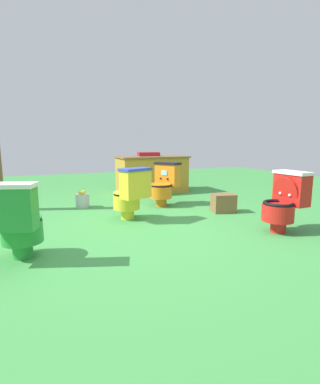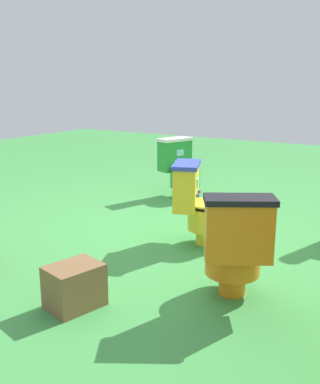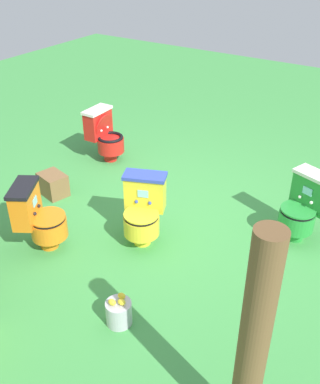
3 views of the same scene
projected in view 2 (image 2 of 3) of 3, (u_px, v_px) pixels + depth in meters
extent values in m
plane|color=#429947|center=(153.00, 232.00, 4.30)|extent=(14.00, 14.00, 0.00)
cylinder|color=yellow|center=(206.00, 236.00, 3.97)|extent=(0.23, 0.23, 0.14)
cylinder|color=yellow|center=(209.00, 218.00, 3.92)|extent=(0.48, 0.48, 0.20)
torus|color=black|center=(209.00, 206.00, 3.90)|extent=(0.46, 0.46, 0.04)
cylinder|color=#3347B2|center=(209.00, 211.00, 3.91)|extent=(0.31, 0.31, 0.01)
cube|color=yellow|center=(186.00, 188.00, 3.89)|extent=(0.45, 0.33, 0.37)
cube|color=#3347B2|center=(187.00, 165.00, 3.84)|extent=(0.48, 0.36, 0.04)
cube|color=#8CE0E5|center=(198.00, 183.00, 3.86)|extent=(0.10, 0.05, 0.08)
cylinder|color=yellow|center=(209.00, 203.00, 3.89)|extent=(0.47, 0.47, 0.02)
sphere|color=#3347B2|center=(199.00, 192.00, 3.95)|extent=(0.04, 0.04, 0.04)
sphere|color=#3347B2|center=(198.00, 196.00, 3.82)|extent=(0.04, 0.04, 0.04)
cylinder|color=green|center=(184.00, 192.00, 5.54)|extent=(0.23, 0.23, 0.14)
cylinder|color=green|center=(185.00, 179.00, 5.49)|extent=(0.47, 0.47, 0.20)
torus|color=black|center=(185.00, 170.00, 5.46)|extent=(0.45, 0.45, 0.04)
cylinder|color=white|center=(185.00, 174.00, 5.47)|extent=(0.31, 0.31, 0.01)
cube|color=green|center=(175.00, 156.00, 5.58)|extent=(0.45, 0.32, 0.37)
cube|color=white|center=(175.00, 139.00, 5.53)|extent=(0.48, 0.35, 0.04)
cube|color=#8CE0E5|center=(180.00, 153.00, 5.49)|extent=(0.11, 0.04, 0.08)
cylinder|color=green|center=(185.00, 168.00, 5.46)|extent=(0.46, 0.46, 0.02)
sphere|color=white|center=(185.00, 160.00, 5.55)|extent=(0.04, 0.04, 0.04)
sphere|color=white|center=(176.00, 161.00, 5.47)|extent=(0.04, 0.04, 0.04)
cylinder|color=orange|center=(232.00, 284.00, 3.03)|extent=(0.25, 0.25, 0.14)
cylinder|color=orange|center=(233.00, 259.00, 3.01)|extent=(0.51, 0.51, 0.20)
torus|color=black|center=(233.00, 244.00, 2.99)|extent=(0.48, 0.48, 0.04)
cylinder|color=black|center=(233.00, 251.00, 3.00)|extent=(0.33, 0.33, 0.01)
cube|color=orange|center=(239.00, 232.00, 2.76)|extent=(0.37, 0.45, 0.37)
cube|color=black|center=(240.00, 200.00, 2.71)|extent=(0.40, 0.48, 0.04)
cube|color=#8CE0E5|center=(237.00, 219.00, 2.84)|extent=(0.06, 0.10, 0.08)
cylinder|color=orange|center=(233.00, 240.00, 2.98)|extent=(0.49, 0.49, 0.02)
sphere|color=black|center=(225.00, 234.00, 2.87)|extent=(0.04, 0.04, 0.04)
sphere|color=black|center=(247.00, 234.00, 2.87)|extent=(0.04, 0.04, 0.04)
cube|color=brown|center=(74.00, 286.00, 2.84)|extent=(0.39, 0.33, 0.28)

